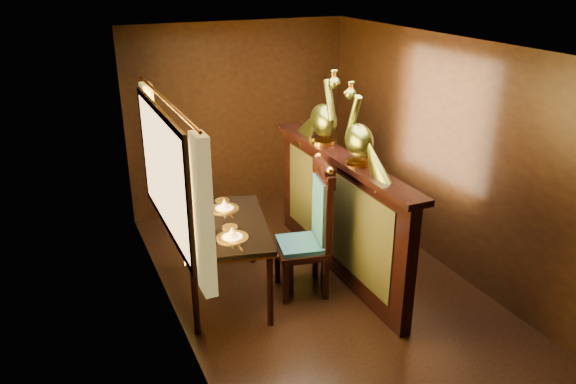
# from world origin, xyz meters

# --- Properties ---
(ground) EXTENTS (5.00, 5.00, 0.00)m
(ground) POSITION_xyz_m (0.00, 0.00, 0.00)
(ground) COLOR black
(ground) RESTS_ON ground
(room_shell) EXTENTS (3.04, 5.04, 2.52)m
(room_shell) POSITION_xyz_m (-0.09, 0.02, 1.58)
(room_shell) COLOR black
(room_shell) RESTS_ON ground
(partition) EXTENTS (0.26, 2.70, 1.36)m
(partition) POSITION_xyz_m (0.32, 0.30, 0.71)
(partition) COLOR black
(partition) RESTS_ON ground
(dining_table) EXTENTS (1.11, 1.51, 1.00)m
(dining_table) POSITION_xyz_m (-0.93, 0.36, 0.73)
(dining_table) COLOR black
(dining_table) RESTS_ON ground
(chair_left) EXTENTS (0.61, 0.63, 1.42)m
(chair_left) POSITION_xyz_m (-0.08, 0.08, 0.74)
(chair_left) COLOR black
(chair_left) RESTS_ON ground
(chair_right) EXTENTS (0.50, 0.52, 1.18)m
(chair_right) POSITION_xyz_m (-0.02, 0.20, 0.62)
(chair_right) COLOR black
(chair_right) RESTS_ON ground
(peacock_left) EXTENTS (0.24, 0.65, 0.78)m
(peacock_left) POSITION_xyz_m (0.33, -0.03, 1.75)
(peacock_left) COLOR #194D2B
(peacock_left) RESTS_ON partition
(peacock_right) EXTENTS (0.26, 0.70, 0.83)m
(peacock_right) POSITION_xyz_m (0.33, 0.70, 1.78)
(peacock_right) COLOR #194D2B
(peacock_right) RESTS_ON partition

